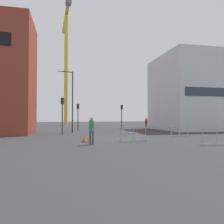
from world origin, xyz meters
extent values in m
plane|color=#333335|center=(0.00, 0.00, 0.00)|extent=(160.00, 160.00, 0.00)
cube|color=black|center=(-10.65, 4.55, 9.43)|extent=(1.10, 0.06, 1.30)
cube|color=silver|center=(13.36, 11.75, 5.47)|extent=(9.07, 10.76, 10.94)
cube|color=#2D3847|center=(13.36, 6.33, 5.06)|extent=(7.62, 0.08, 1.10)
cylinder|color=yellow|center=(-4.65, 37.20, 13.61)|extent=(0.90, 0.90, 27.22)
cube|color=yellow|center=(-4.88, 40.46, 27.62)|extent=(1.97, 18.66, 0.70)
cube|color=slate|center=(-4.25, 31.25, 27.62)|extent=(1.32, 1.88, 1.10)
cylinder|color=#2D2D30|center=(-4.04, 8.62, 3.68)|extent=(0.14, 0.14, 7.36)
cube|color=#2D2D30|center=(-4.79, 8.38, 7.26)|extent=(1.53, 0.58, 0.10)
ellipsoid|color=silver|center=(-5.54, 8.14, 7.24)|extent=(0.44, 0.24, 0.16)
cylinder|color=black|center=(3.80, 15.30, 1.55)|extent=(0.12, 0.12, 3.09)
cube|color=black|center=(3.80, 15.30, 3.44)|extent=(0.29, 0.25, 0.70)
sphere|color=red|center=(3.97, 15.29, 3.66)|extent=(0.11, 0.11, 0.11)
sphere|color=#3C2905|center=(3.97, 15.29, 3.44)|extent=(0.11, 0.11, 0.11)
sphere|color=#07330F|center=(3.97, 15.29, 3.22)|extent=(0.11, 0.11, 0.11)
cylinder|color=#2D2D30|center=(-5.20, 6.00, 1.62)|extent=(0.12, 0.12, 3.24)
cube|color=#2D2D30|center=(-5.20, 6.00, 3.59)|extent=(0.36, 0.34, 0.70)
sphere|color=#390605|center=(-5.35, 6.08, 3.81)|extent=(0.11, 0.11, 0.11)
sphere|color=#F2A514|center=(-5.35, 6.08, 3.59)|extent=(0.11, 0.11, 0.11)
sphere|color=#07330F|center=(-5.35, 6.08, 3.37)|extent=(0.11, 0.11, 0.11)
cylinder|color=black|center=(-3.13, 12.91, 1.52)|extent=(0.12, 0.12, 3.04)
cube|color=black|center=(-3.13, 12.91, 3.39)|extent=(0.33, 0.35, 0.70)
sphere|color=#390605|center=(-3.07, 13.07, 3.61)|extent=(0.11, 0.11, 0.11)
sphere|color=#F2A514|center=(-3.07, 13.07, 3.39)|extent=(0.11, 0.11, 0.11)
sphere|color=#07330F|center=(-3.07, 13.07, 3.17)|extent=(0.11, 0.11, 0.11)
cylinder|color=#D14C8C|center=(5.82, 9.82, 0.43)|extent=(0.14, 0.14, 0.85)
cylinder|color=#D14C8C|center=(5.80, 10.02, 0.43)|extent=(0.14, 0.14, 0.85)
cylinder|color=red|center=(5.81, 9.92, 1.21)|extent=(0.34, 0.34, 0.71)
sphere|color=tan|center=(5.81, 9.92, 1.68)|extent=(0.23, 0.23, 0.23)
cylinder|color=#4C4C51|center=(-3.11, -3.66, 0.44)|extent=(0.14, 0.14, 0.88)
cylinder|color=#4C4C51|center=(-3.29, -3.56, 0.44)|extent=(0.14, 0.14, 0.88)
cylinder|color=#2D844C|center=(-3.20, -3.61, 1.25)|extent=(0.34, 0.34, 0.74)
sphere|color=tan|center=(-3.20, -3.61, 1.74)|extent=(0.24, 0.24, 0.24)
cube|color=gray|center=(0.03, -2.57, 1.05)|extent=(2.20, 0.19, 0.06)
cube|color=gray|center=(0.03, -2.57, 0.10)|extent=(2.20, 0.19, 0.06)
cylinder|color=gray|center=(-0.96, -2.63, 0.53)|extent=(0.04, 0.04, 1.05)
cylinder|color=gray|center=(0.03, -2.57, 0.53)|extent=(0.04, 0.04, 1.05)
cylinder|color=gray|center=(1.02, -2.51, 0.53)|extent=(0.04, 0.04, 1.05)
cube|color=#B2B5BA|center=(2.20, 5.61, 1.05)|extent=(1.92, 0.07, 0.06)
cube|color=#B2B5BA|center=(2.20, 5.61, 0.10)|extent=(1.92, 0.07, 0.06)
cylinder|color=#B2B5BA|center=(1.34, 5.61, 0.53)|extent=(0.04, 0.04, 1.05)
cylinder|color=#B2B5BA|center=(2.20, 5.61, 0.53)|extent=(0.04, 0.04, 1.05)
cylinder|color=#B2B5BA|center=(3.07, 5.60, 0.53)|extent=(0.04, 0.04, 1.05)
cube|color=#9EA0A5|center=(4.79, -5.58, 1.05)|extent=(2.29, 0.17, 0.06)
cube|color=#9EA0A5|center=(4.79, -5.58, 0.10)|extent=(2.29, 0.17, 0.06)
cylinder|color=#9EA0A5|center=(3.76, -5.53, 0.53)|extent=(0.04, 0.04, 1.05)
cylinder|color=#9EA0A5|center=(4.79, -5.58, 0.53)|extent=(0.04, 0.04, 1.05)
cube|color=#B2B5BA|center=(5.85, 1.15, 1.05)|extent=(1.95, 0.10, 0.06)
cube|color=#B2B5BA|center=(5.85, 1.15, 0.10)|extent=(1.95, 0.10, 0.06)
cylinder|color=#B2B5BA|center=(4.98, 1.13, 0.53)|extent=(0.04, 0.04, 1.05)
cylinder|color=#B2B5BA|center=(5.85, 1.15, 0.53)|extent=(0.04, 0.04, 1.05)
cylinder|color=#B2B5BA|center=(6.73, 1.17, 0.53)|extent=(0.04, 0.04, 1.05)
cube|color=black|center=(5.73, 11.71, 0.01)|extent=(0.49, 0.49, 0.03)
cone|color=#E55B0F|center=(5.73, 11.71, 0.25)|extent=(0.38, 0.38, 0.50)
cube|color=black|center=(-3.50, -1.82, 0.01)|extent=(0.50, 0.50, 0.03)
cone|color=#E55B0F|center=(-3.50, -1.82, 0.25)|extent=(0.38, 0.38, 0.51)
camera|label=1|loc=(-4.96, -18.35, 1.82)|focal=35.57mm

